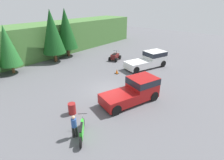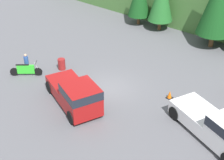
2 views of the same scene
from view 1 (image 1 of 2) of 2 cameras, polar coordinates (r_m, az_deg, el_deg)
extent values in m
plane|color=#5B5B60|center=(16.96, -1.16, -3.42)|extent=(80.00, 80.00, 0.00)
cube|color=#477538|center=(28.65, -27.05, 10.66)|extent=(44.00, 6.00, 4.73)
cylinder|color=brown|center=(24.00, -29.60, 3.16)|extent=(0.34, 0.34, 1.01)
cone|color=#236628|center=(23.29, -31.04, 9.59)|extent=(2.47, 2.47, 4.60)
cylinder|color=brown|center=(26.23, -17.95, 7.13)|extent=(0.42, 0.42, 1.27)
cone|color=#144719|center=(25.48, -19.00, 14.69)|extent=(3.10, 3.10, 5.77)
cylinder|color=brown|center=(28.45, -14.05, 8.89)|extent=(0.42, 0.42, 1.27)
cone|color=#144719|center=(27.75, -14.81, 15.90)|extent=(3.10, 3.10, 5.78)
cube|color=maroon|center=(15.43, 9.89, -2.15)|extent=(2.78, 2.61, 1.76)
cube|color=#1E232D|center=(15.18, 10.05, -0.20)|extent=(2.81, 2.64, 0.56)
cube|color=maroon|center=(14.25, 2.11, -6.24)|extent=(3.26, 2.78, 0.85)
cylinder|color=black|center=(16.68, 9.15, -2.61)|extent=(0.90, 0.54, 0.86)
cylinder|color=black|center=(15.54, 13.51, -5.16)|extent=(0.90, 0.54, 0.86)
cylinder|color=black|center=(14.66, -2.59, -6.35)|extent=(0.90, 0.54, 0.86)
cylinder|color=black|center=(13.35, 1.34, -9.74)|extent=(0.90, 0.54, 0.86)
cube|color=white|center=(23.73, 13.72, 7.08)|extent=(3.02, 2.73, 1.76)
cube|color=#1E232D|center=(23.57, 13.86, 8.42)|extent=(3.05, 2.75, 0.56)
cube|color=white|center=(22.10, 8.39, 4.99)|extent=(3.54, 2.92, 0.85)
cylinder|color=black|center=(25.01, 13.28, 6.36)|extent=(0.90, 0.56, 0.86)
cylinder|color=black|center=(23.81, 16.25, 5.12)|extent=(0.90, 0.56, 0.86)
cylinder|color=black|center=(22.29, 4.95, 4.71)|extent=(0.90, 0.56, 0.86)
cylinder|color=black|center=(20.94, 7.83, 3.25)|extent=(0.90, 0.56, 0.86)
cylinder|color=black|center=(12.41, -9.35, -13.76)|extent=(0.54, 0.51, 0.64)
cylinder|color=black|center=(11.06, -10.17, -19.55)|extent=(0.54, 0.51, 0.64)
cube|color=green|center=(11.58, -9.81, -15.67)|extent=(1.08, 1.01, 0.69)
cylinder|color=#B7B7BC|center=(12.13, -9.50, -12.39)|extent=(0.25, 0.24, 0.79)
cylinder|color=black|center=(11.89, -9.64, -10.81)|extent=(0.43, 0.47, 0.04)
cube|color=black|center=(11.17, -10.06, -14.91)|extent=(0.80, 0.76, 0.06)
cylinder|color=black|center=(26.45, 0.58, 7.70)|extent=(0.63, 0.36, 0.60)
cylinder|color=black|center=(26.08, 2.58, 7.43)|extent=(0.63, 0.36, 0.60)
cylinder|color=black|center=(25.23, -0.73, 6.87)|extent=(0.63, 0.36, 0.60)
cylinder|color=black|center=(24.84, 1.35, 6.58)|extent=(0.63, 0.36, 0.60)
cube|color=#5B1919|center=(25.57, 0.95, 7.72)|extent=(1.62, 1.11, 0.68)
cylinder|color=black|center=(25.90, 1.45, 9.12)|extent=(0.06, 0.06, 0.35)
cylinder|color=black|center=(25.86, 1.46, 9.50)|extent=(0.26, 0.92, 0.04)
cube|color=black|center=(25.32, 0.82, 8.45)|extent=(0.94, 0.64, 0.08)
cylinder|color=black|center=(11.73, -12.49, -16.25)|extent=(0.23, 0.23, 0.79)
cylinder|color=black|center=(11.74, -11.58, -16.10)|extent=(0.23, 0.23, 0.79)
cylinder|color=#2D5199|center=(11.30, -12.35, -13.49)|extent=(0.45, 0.45, 0.60)
sphere|color=tan|center=(11.06, -12.54, -11.83)|extent=(0.30, 0.30, 0.22)
cube|color=black|center=(20.86, 1.58, 2.16)|extent=(0.42, 0.42, 0.03)
cone|color=orange|center=(20.76, 1.58, 2.82)|extent=(0.32, 0.32, 0.55)
cylinder|color=maroon|center=(13.83, -12.93, -9.07)|extent=(0.58, 0.58, 0.88)
camera|label=2|loc=(24.88, 54.23, 24.85)|focal=50.00mm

